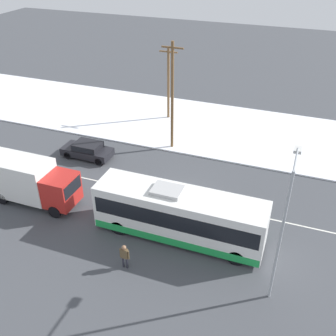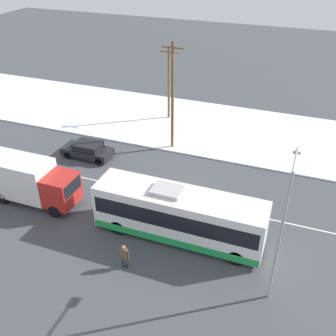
{
  "view_description": "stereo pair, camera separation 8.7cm",
  "coord_description": "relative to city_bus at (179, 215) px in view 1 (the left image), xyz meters",
  "views": [
    {
      "loc": [
        7.06,
        -21.6,
        16.71
      ],
      "look_at": [
        -1.62,
        1.56,
        1.4
      ],
      "focal_mm": 42.0,
      "sensor_mm": 36.0,
      "label": 1
    },
    {
      "loc": [
        7.14,
        -21.57,
        16.71
      ],
      "look_at": [
        -1.62,
        1.56,
        1.4
      ],
      "focal_mm": 42.0,
      "sensor_mm": 36.0,
      "label": 2
    }
  ],
  "objects": [
    {
      "name": "city_bus",
      "position": [
        0.0,
        0.0,
        0.0
      ],
      "size": [
        10.52,
        2.57,
        3.42
      ],
      "color": "white",
      "rests_on": "ground_plane"
    },
    {
      "name": "utility_pole_roadside",
      "position": [
        -4.38,
        10.73,
        3.14
      ],
      "size": [
        1.8,
        0.24,
        9.24
      ],
      "color": "brown",
      "rests_on": "ground_plane"
    },
    {
      "name": "streetlamp",
      "position": [
        6.03,
        -2.31,
        3.27
      ],
      "size": [
        0.36,
        2.77,
        7.84
      ],
      "color": "#9EA3A8",
      "rests_on": "ground_plane"
    },
    {
      "name": "utility_pole_snowlot",
      "position": [
        -6.86,
        16.45,
        2.12
      ],
      "size": [
        1.8,
        0.24,
        7.22
      ],
      "color": "brown",
      "rests_on": "ground_plane"
    },
    {
      "name": "box_truck",
      "position": [
        -10.98,
        -0.12,
        0.09
      ],
      "size": [
        6.79,
        2.3,
        3.21
      ],
      "color": "silver",
      "rests_on": "ground_plane"
    },
    {
      "name": "pedestrian_at_stop",
      "position": [
        -1.99,
        -3.62,
        -0.67
      ],
      "size": [
        0.59,
        0.26,
        1.64
      ],
      "color": "#23232D",
      "rests_on": "ground_plane"
    },
    {
      "name": "snow_lot",
      "position": [
        -1.09,
        15.73,
        -1.61
      ],
      "size": [
        80.0,
        11.59,
        0.12
      ],
      "color": "white",
      "rests_on": "ground_plane"
    },
    {
      "name": "lane_marking_center",
      "position": [
        -1.09,
        3.7,
        -1.67
      ],
      "size": [
        60.0,
        0.12,
        0.0
      ],
      "color": "silver",
      "rests_on": "ground_plane"
    },
    {
      "name": "ground_plane",
      "position": [
        -1.09,
        3.7,
        -1.67
      ],
      "size": [
        120.0,
        120.0,
        0.0
      ],
      "primitive_type": "plane",
      "color": "#424449"
    },
    {
      "name": "sedan_car",
      "position": [
        -10.43,
        6.64,
        -0.92
      ],
      "size": [
        4.23,
        1.8,
        1.36
      ],
      "rotation": [
        0.0,
        0.0,
        3.14
      ],
      "color": "black",
      "rests_on": "ground_plane"
    }
  ]
}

